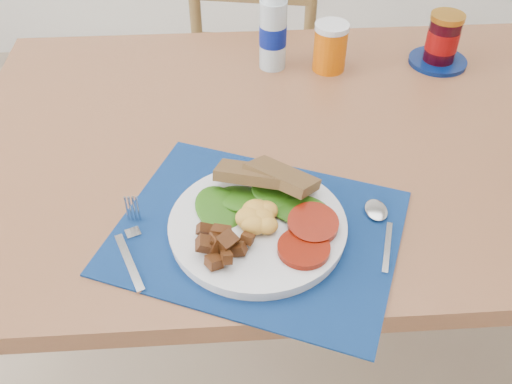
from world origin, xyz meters
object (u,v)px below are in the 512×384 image
juice_glass (330,48)px  jam_on_saucer (442,42)px  breakfast_plate (254,224)px  water_bottle (273,29)px  chair_far (256,64)px

juice_glass → jam_on_saucer: (0.26, 0.01, 0.00)m
breakfast_plate → water_bottle: bearing=106.0°
chair_far → breakfast_plate: bearing=96.8°
water_bottle → chair_far: bearing=91.6°
breakfast_plate → juice_glass: juice_glass is taller
breakfast_plate → water_bottle: size_ratio=1.35×
breakfast_plate → juice_glass: size_ratio=2.74×
water_bottle → juice_glass: size_ratio=2.03×
jam_on_saucer → juice_glass: bearing=-178.1°
juice_glass → jam_on_saucer: bearing=1.9°
breakfast_plate → juice_glass: (0.21, 0.52, 0.03)m
breakfast_plate → juice_glass: bearing=92.5°
chair_far → jam_on_saucer: bearing=145.4°
water_bottle → jam_on_saucer: water_bottle is taller
juice_glass → jam_on_saucer: jam_on_saucer is taller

